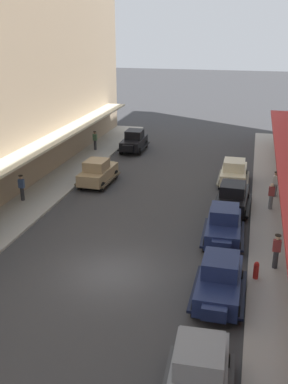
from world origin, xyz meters
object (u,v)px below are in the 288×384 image
(pedestrian_0, at_px, (276,184))
(pedestrian_4, at_px, (287,179))
(parked_car_2, at_px, (224,225))
(parked_car_6, at_px, (98,172))
(parked_car_0, at_px, (234,172))
(pedestrian_1, at_px, (22,187))
(pedestrian_2, at_px, (95,140))
(parked_car_5, at_px, (220,279))
(parked_car_1, at_px, (134,140))
(pedestrian_3, at_px, (276,251))
(parked_car_4, at_px, (233,196))
(parked_car_3, at_px, (198,376))
(pedestrian_5, at_px, (271,196))
(fire_hydrant, at_px, (256,270))

(pedestrian_0, height_order, pedestrian_4, pedestrian_0)
(parked_car_2, height_order, pedestrian_4, parked_car_2)
(parked_car_6, bearing_deg, parked_car_0, 13.84)
(pedestrian_1, xyz_separation_m, pedestrian_2, (0.32, 12.79, 0.00))
(parked_car_5, relative_size, pedestrian_1, 2.55)
(parked_car_1, height_order, pedestrian_1, parked_car_1)
(parked_car_0, relative_size, pedestrian_3, 2.55)
(pedestrian_1, distance_m, pedestrian_2, 12.79)
(parked_car_4, xyz_separation_m, parked_car_5, (0.04, -9.65, 0.00))
(parked_car_4, distance_m, pedestrian_0, 3.79)
(parked_car_3, height_order, pedestrian_3, parked_car_3)
(parked_car_6, bearing_deg, parked_car_3, -62.10)
(parked_car_6, bearing_deg, parked_car_5, -52.08)
(parked_car_6, xyz_separation_m, pedestrian_4, (12.90, 1.46, 0.05))
(parked_car_4, height_order, pedestrian_5, parked_car_4)
(parked_car_4, relative_size, pedestrian_2, 2.58)
(parked_car_1, xyz_separation_m, pedestrian_5, (11.70, -11.48, 0.05))
(pedestrian_3, height_order, pedestrian_4, pedestrian_3)
(parked_car_1, distance_m, parked_car_2, 18.69)
(pedestrian_2, bearing_deg, pedestrian_5, -34.82)
(pedestrian_1, bearing_deg, pedestrian_2, 88.58)
(pedestrian_4, relative_size, pedestrian_5, 1.00)
(parked_car_5, bearing_deg, pedestrian_4, 76.54)
(parked_car_0, bearing_deg, pedestrian_1, -152.25)
(pedestrian_0, bearing_deg, fire_hydrant, -95.73)
(parked_car_1, bearing_deg, parked_car_5, -66.40)
(parked_car_1, height_order, parked_car_5, same)
(parked_car_2, distance_m, fire_hydrant, 4.03)
(parked_car_2, relative_size, pedestrian_1, 2.57)
(parked_car_0, distance_m, parked_car_2, 9.21)
(parked_car_3, bearing_deg, pedestrian_2, 115.78)
(pedestrian_5, bearing_deg, pedestrian_4, 73.34)
(parked_car_2, xyz_separation_m, pedestrian_1, (-12.87, 2.44, 0.07))
(pedestrian_4, bearing_deg, parked_car_3, -100.12)
(parked_car_5, relative_size, pedestrian_5, 2.60)
(parked_car_4, distance_m, parked_car_6, 9.93)
(parked_car_5, relative_size, pedestrian_3, 2.55)
(parked_car_0, xyz_separation_m, fire_hydrant, (1.71, -12.84, -0.38))
(parked_car_6, relative_size, pedestrian_3, 2.58)
(pedestrian_2, bearing_deg, parked_car_5, -58.22)
(pedestrian_0, bearing_deg, pedestrian_3, -91.33)
(fire_hydrant, bearing_deg, pedestrian_5, 84.82)
(parked_car_6, xyz_separation_m, pedestrian_3, (11.91, -9.36, 0.07))
(pedestrian_3, height_order, pedestrian_5, pedestrian_3)
(parked_car_6, height_order, pedestrian_3, parked_car_6)
(parked_car_1, xyz_separation_m, pedestrian_3, (11.78, -18.72, 0.07))
(parked_car_6, xyz_separation_m, fire_hydrant, (11.07, -10.53, -0.38))
(parked_car_0, distance_m, parked_car_3, 20.16)
(parked_car_4, distance_m, fire_hydrant, 8.01)
(parked_car_0, relative_size, pedestrian_5, 2.60)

